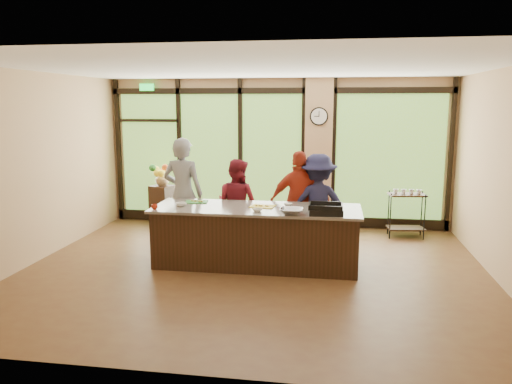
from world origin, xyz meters
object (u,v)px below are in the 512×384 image
(cook_left, at_px, (183,194))
(cook_right, at_px, (318,204))
(roasting_pan, at_px, (326,211))
(flower_stand, at_px, (163,205))
(bar_cart, at_px, (406,208))
(island_base, at_px, (256,237))

(cook_left, bearing_deg, cook_right, -172.92)
(roasting_pan, height_order, flower_stand, roasting_pan)
(cook_right, height_order, flower_stand, cook_right)
(roasting_pan, height_order, bar_cart, roasting_pan)
(cook_left, relative_size, roasting_pan, 4.02)
(island_base, bearing_deg, roasting_pan, -16.42)
(cook_left, distance_m, roasting_pan, 2.66)
(island_base, distance_m, cook_left, 1.65)
(flower_stand, distance_m, bar_cart, 4.85)
(island_base, xyz_separation_m, roasting_pan, (1.07, -0.31, 0.52))
(flower_stand, bearing_deg, cook_right, -6.86)
(cook_right, xyz_separation_m, flower_stand, (-3.22, 1.48, -0.42))
(island_base, height_order, roasting_pan, roasting_pan)
(roasting_pan, relative_size, bar_cart, 0.52)
(island_base, relative_size, cook_right, 1.84)
(cook_right, bearing_deg, island_base, 32.64)
(island_base, height_order, bar_cart, bar_cart)
(cook_left, relative_size, bar_cart, 2.11)
(cook_right, bearing_deg, flower_stand, -31.99)
(island_base, height_order, flower_stand, island_base)
(cook_right, height_order, roasting_pan, cook_right)
(flower_stand, bearing_deg, roasting_pan, -19.42)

